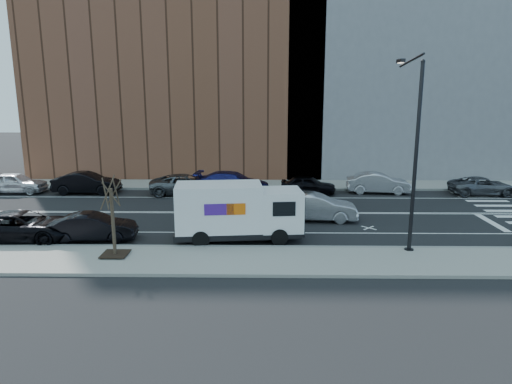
{
  "coord_description": "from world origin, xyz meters",
  "views": [
    {
      "loc": [
        -0.11,
        -28.5,
        7.6
      ],
      "look_at": [
        -0.53,
        -0.13,
        1.4
      ],
      "focal_mm": 32.0,
      "sensor_mm": 36.0,
      "label": 1
    }
  ],
  "objects_px": {
    "far_parked_a": "(15,183)",
    "far_parked_b": "(87,183)",
    "fedex_van": "(238,211)",
    "driving_sedan": "(316,207)"
  },
  "relations": [
    {
      "from": "far_parked_a",
      "to": "far_parked_b",
      "type": "bearing_deg",
      "value": -91.09
    },
    {
      "from": "fedex_van",
      "to": "far_parked_b",
      "type": "xyz_separation_m",
      "value": [
        -12.19,
        11.16,
        -0.77
      ]
    },
    {
      "from": "fedex_van",
      "to": "driving_sedan",
      "type": "relative_size",
      "value": 1.37
    },
    {
      "from": "far_parked_a",
      "to": "fedex_van",
      "type": "bearing_deg",
      "value": -122.24
    },
    {
      "from": "driving_sedan",
      "to": "far_parked_a",
      "type": "bearing_deg",
      "value": 75.11
    },
    {
      "from": "far_parked_a",
      "to": "driving_sedan",
      "type": "bearing_deg",
      "value": -108.14
    },
    {
      "from": "far_parked_a",
      "to": "far_parked_b",
      "type": "xyz_separation_m",
      "value": [
        5.6,
        -0.12,
        0.02
      ]
    },
    {
      "from": "driving_sedan",
      "to": "far_parked_b",
      "type": "bearing_deg",
      "value": 69.94
    },
    {
      "from": "fedex_van",
      "to": "far_parked_a",
      "type": "bearing_deg",
      "value": 141.76
    },
    {
      "from": "fedex_van",
      "to": "driving_sedan",
      "type": "distance_m",
      "value": 6.02
    }
  ]
}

